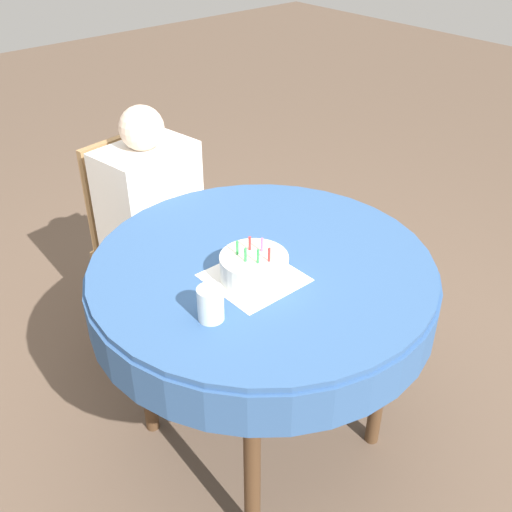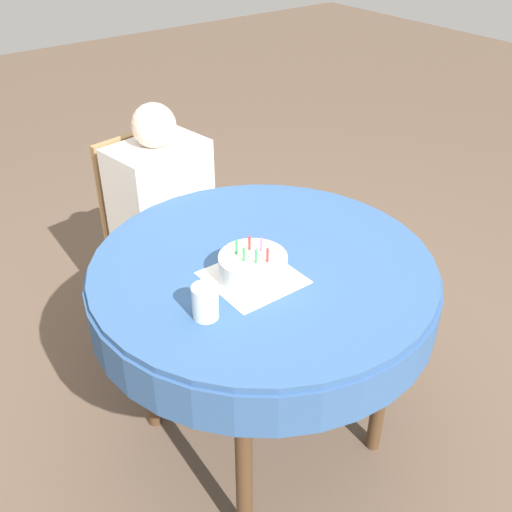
{
  "view_description": "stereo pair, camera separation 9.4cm",
  "coord_description": "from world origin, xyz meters",
  "px_view_note": "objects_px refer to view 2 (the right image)",
  "views": [
    {
      "loc": [
        -1.01,
        -1.14,
        1.8
      ],
      "look_at": [
        -0.04,
        -0.01,
        0.82
      ],
      "focal_mm": 42.0,
      "sensor_mm": 36.0,
      "label": 1
    },
    {
      "loc": [
        -0.94,
        -1.2,
        1.8
      ],
      "look_at": [
        -0.04,
        -0.01,
        0.82
      ],
      "focal_mm": 42.0,
      "sensor_mm": 36.0,
      "label": 2
    }
  ],
  "objects_px": {
    "chair": "(155,232)",
    "person": "(165,206)",
    "drinking_glass": "(205,302)",
    "birthday_cake": "(253,267)"
  },
  "relations": [
    {
      "from": "chair",
      "to": "person",
      "type": "distance_m",
      "value": 0.19
    },
    {
      "from": "chair",
      "to": "drinking_glass",
      "type": "xyz_separation_m",
      "value": [
        -0.33,
        -0.94,
        0.36
      ]
    },
    {
      "from": "birthday_cake",
      "to": "drinking_glass",
      "type": "height_order",
      "value": "birthday_cake"
    },
    {
      "from": "chair",
      "to": "birthday_cake",
      "type": "xyz_separation_m",
      "value": [
        -0.13,
        -0.87,
        0.35
      ]
    },
    {
      "from": "birthday_cake",
      "to": "drinking_glass",
      "type": "distance_m",
      "value": 0.22
    },
    {
      "from": "birthday_cake",
      "to": "drinking_glass",
      "type": "relative_size",
      "value": 2.05
    },
    {
      "from": "person",
      "to": "drinking_glass",
      "type": "relative_size",
      "value": 10.83
    },
    {
      "from": "person",
      "to": "drinking_glass",
      "type": "bearing_deg",
      "value": -120.55
    },
    {
      "from": "chair",
      "to": "drinking_glass",
      "type": "distance_m",
      "value": 1.06
    },
    {
      "from": "chair",
      "to": "drinking_glass",
      "type": "height_order",
      "value": "chair"
    }
  ]
}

